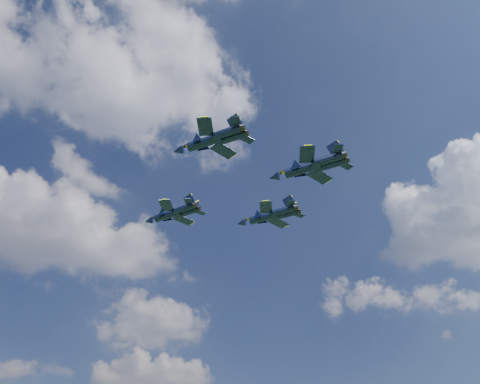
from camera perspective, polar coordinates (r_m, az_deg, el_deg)
name	(u,v)px	position (r m, az deg, el deg)	size (l,w,h in m)	color
jet_lead	(166,215)	(111.85, -8.97, -2.82)	(13.82, 14.27, 3.82)	black
jet_left	(202,143)	(91.55, -4.60, 6.02)	(15.03, 14.67, 4.04)	black
jet_right	(262,217)	(114.78, 2.70, -3.12)	(15.28, 15.35, 4.17)	black
jet_slot	(300,169)	(95.64, 7.38, 2.77)	(15.50, 15.50, 4.22)	black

